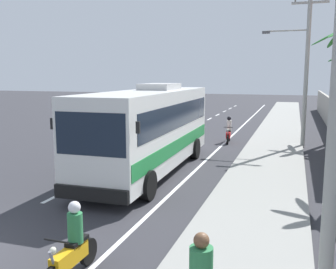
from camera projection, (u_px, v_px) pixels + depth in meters
sidewalk_kerb at (266, 174)px, 16.08m from camera, size 3.20×90.00×0.14m
lane_markings at (192, 150)px, 21.59m from camera, size 3.90×71.00×0.01m
coach_bus_foreground at (150, 127)px, 16.50m from camera, size 3.09×10.70×3.84m
motorcycle_beside_bus at (229, 132)px, 23.95m from camera, size 0.56×1.96×1.65m
motorcycle_trailing at (72, 248)px, 7.88m from camera, size 0.56×1.96×1.63m
utility_pole_nearest at (335, 17)px, 5.74m from camera, size 3.92×0.24×9.62m
utility_pole_mid at (305, 63)px, 21.65m from camera, size 3.55×0.24×9.22m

